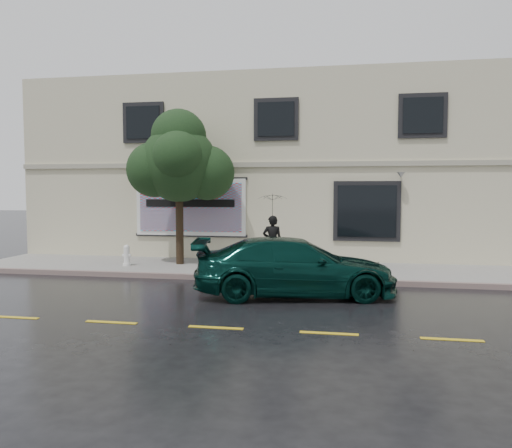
% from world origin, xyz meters
% --- Properties ---
extents(ground, '(90.00, 90.00, 0.00)m').
position_xyz_m(ground, '(0.00, 0.00, 0.00)').
color(ground, black).
rests_on(ground, ground).
extents(sidewalk, '(20.00, 3.50, 0.15)m').
position_xyz_m(sidewalk, '(0.00, 3.25, 0.07)').
color(sidewalk, '#999791').
rests_on(sidewalk, ground).
extents(curb, '(20.00, 0.18, 0.16)m').
position_xyz_m(curb, '(0.00, 1.50, 0.07)').
color(curb, slate).
rests_on(curb, ground).
extents(road_marking, '(19.00, 0.12, 0.01)m').
position_xyz_m(road_marking, '(0.00, -3.50, 0.01)').
color(road_marking, gold).
rests_on(road_marking, ground).
extents(building, '(20.00, 8.12, 7.00)m').
position_xyz_m(building, '(0.00, 9.00, 3.50)').
color(building, beige).
rests_on(building, ground).
extents(billboard, '(4.30, 0.16, 2.20)m').
position_xyz_m(billboard, '(-3.20, 4.92, 2.05)').
color(billboard, white).
rests_on(billboard, ground).
extents(car, '(5.42, 3.15, 1.48)m').
position_xyz_m(car, '(1.22, -0.26, 0.74)').
color(car, black).
rests_on(car, ground).
extents(pedestrian, '(0.67, 0.48, 1.73)m').
position_xyz_m(pedestrian, '(0.18, 2.96, 1.01)').
color(pedestrian, black).
rests_on(pedestrian, sidewalk).
extents(umbrella, '(1.22, 1.22, 0.75)m').
position_xyz_m(umbrella, '(0.18, 2.96, 2.25)').
color(umbrella, black).
rests_on(umbrella, pedestrian).
extents(street_tree, '(2.60, 2.60, 4.73)m').
position_xyz_m(street_tree, '(-3.12, 3.48, 3.56)').
color(street_tree, '#312316').
rests_on(street_tree, sidewalk).
extents(fire_hydrant, '(0.29, 0.27, 0.71)m').
position_xyz_m(fire_hydrant, '(-4.75, 2.78, 0.49)').
color(fire_hydrant, white).
rests_on(fire_hydrant, sidewalk).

